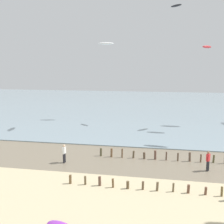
% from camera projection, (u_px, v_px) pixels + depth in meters
% --- Properties ---
extents(wet_sand_strip, '(120.00, 8.34, 0.01)m').
position_uv_depth(wet_sand_strip, '(133.00, 160.00, 27.02)').
color(wet_sand_strip, '#7A6D59').
rests_on(wet_sand_strip, ground).
extents(sea, '(160.00, 70.00, 0.10)m').
position_uv_depth(sea, '(154.00, 105.00, 64.98)').
color(sea, '#7F939E').
rests_on(sea, ground).
extents(groyne_mid, '(18.46, 0.36, 0.74)m').
position_uv_depth(groyne_mid, '(199.00, 190.00, 19.77)').
color(groyne_mid, brown).
rests_on(groyne_mid, ground).
extents(groyne_far, '(12.78, 0.33, 0.91)m').
position_uv_depth(groyne_far, '(160.00, 156.00, 27.07)').
color(groyne_far, brown).
rests_on(groyne_far, ground).
extents(person_left_flank, '(0.37, 0.50, 1.71)m').
position_uv_depth(person_left_flank, '(208.00, 160.00, 24.06)').
color(person_left_flank, '#232328').
rests_on(person_left_flank, ground).
extents(person_far_down_beach, '(0.26, 0.57, 1.71)m').
position_uv_depth(person_far_down_beach, '(64.00, 153.00, 26.12)').
color(person_far_down_beach, '#232328').
rests_on(person_far_down_beach, ground).
extents(kite_aloft_4, '(1.81, 2.19, 0.41)m').
position_uv_depth(kite_aloft_4, '(207.00, 47.00, 39.18)').
color(kite_aloft_4, red).
extents(kite_aloft_5, '(2.68, 1.35, 0.41)m').
position_uv_depth(kite_aloft_5, '(106.00, 43.00, 46.37)').
color(kite_aloft_5, white).
extents(kite_aloft_11, '(1.96, 1.96, 0.43)m').
position_uv_depth(kite_aloft_11, '(176.00, 6.00, 42.21)').
color(kite_aloft_11, black).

